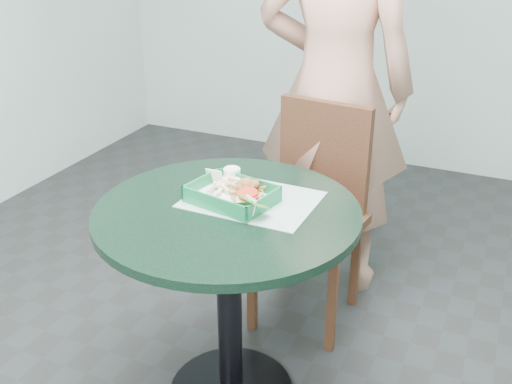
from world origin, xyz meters
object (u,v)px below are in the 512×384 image
at_px(diner_person, 338,31).
at_px(food_basket, 232,203).
at_px(crab_sandwich, 247,192).
at_px(cafe_table, 228,259).
at_px(sauce_ramekin, 224,178).
at_px(dining_chair, 315,200).

height_order(diner_person, food_basket, diner_person).
xyz_separation_m(diner_person, crab_sandwich, (-0.03, -0.84, -0.38)).
distance_m(cafe_table, crab_sandwich, 0.23).
height_order(cafe_table, food_basket, food_basket).
bearing_deg(food_basket, sauce_ramekin, 127.51).
bearing_deg(sauce_ramekin, dining_chair, 70.74).
bearing_deg(sauce_ramekin, cafe_table, -60.44).
xyz_separation_m(dining_chair, food_basket, (-0.09, -0.59, 0.23)).
relative_size(food_basket, crab_sandwich, 2.46).
relative_size(food_basket, sauce_ramekin, 4.55).
bearing_deg(dining_chair, cafe_table, -90.02).
xyz_separation_m(dining_chair, crab_sandwich, (-0.05, -0.56, 0.27)).
bearing_deg(crab_sandwich, sauce_ramekin, 148.32).
height_order(cafe_table, crab_sandwich, crab_sandwich).
bearing_deg(sauce_ramekin, diner_person, 79.22).
height_order(dining_chair, food_basket, dining_chair).
distance_m(food_basket, sauce_ramekin, 0.13).
relative_size(dining_chair, sauce_ramekin, 16.05).
bearing_deg(food_basket, diner_person, 85.58).
xyz_separation_m(dining_chair, sauce_ramekin, (-0.17, -0.49, 0.27)).
bearing_deg(crab_sandwich, cafe_table, -112.72).
distance_m(cafe_table, sauce_ramekin, 0.28).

